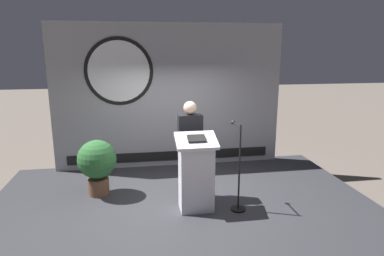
{
  "coord_description": "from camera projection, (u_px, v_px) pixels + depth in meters",
  "views": [
    {
      "loc": [
        -0.7,
        -5.31,
        2.83
      ],
      "look_at": [
        0.18,
        0.05,
        1.54
      ],
      "focal_mm": 31.78,
      "sensor_mm": 36.0,
      "label": 1
    }
  ],
  "objects": [
    {
      "name": "podium",
      "position": [
        196.0,
        174.0,
        5.34
      ],
      "size": [
        0.64,
        0.49,
        1.23
      ],
      "color": "silver",
      "rests_on": "stage_platform"
    },
    {
      "name": "microphone_stand",
      "position": [
        238.0,
        180.0,
        5.39
      ],
      "size": [
        0.24,
        0.58,
        1.39
      ],
      "color": "black",
      "rests_on": "stage_platform"
    },
    {
      "name": "ground_plane",
      "position": [
        182.0,
        216.0,
        5.86
      ],
      "size": [
        40.0,
        40.0,
        0.0
      ],
      "primitive_type": "plane",
      "color": "#6B6056"
    },
    {
      "name": "potted_plant",
      "position": [
        97.0,
        162.0,
        5.89
      ],
      "size": [
        0.67,
        0.67,
        0.99
      ],
      "color": "brown",
      "rests_on": "stage_platform"
    },
    {
      "name": "banner_display",
      "position": [
        168.0,
        96.0,
        7.2
      ],
      "size": [
        4.85,
        0.12,
        3.04
      ],
      "color": "#9E9EA3",
      "rests_on": "stage_platform"
    },
    {
      "name": "speaker_person",
      "position": [
        190.0,
        149.0,
        5.74
      ],
      "size": [
        0.4,
        0.26,
        1.68
      ],
      "color": "black",
      "rests_on": "stage_platform"
    },
    {
      "name": "stage_platform",
      "position": [
        182.0,
        208.0,
        5.82
      ],
      "size": [
        6.4,
        4.0,
        0.3
      ],
      "primitive_type": "cube",
      "color": "#333338",
      "rests_on": "ground"
    }
  ]
}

